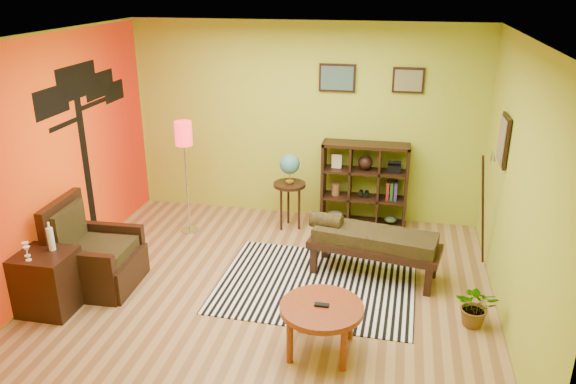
% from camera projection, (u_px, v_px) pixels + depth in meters
% --- Properties ---
extents(ground, '(5.00, 5.00, 0.00)m').
position_uv_depth(ground, '(270.00, 289.00, 6.43)').
color(ground, '#A77E4F').
rests_on(ground, ground).
extents(room_shell, '(5.04, 4.54, 2.82)m').
position_uv_depth(room_shell, '(259.00, 136.00, 5.81)').
color(room_shell, '#A8BC32').
rests_on(room_shell, ground).
extents(zebra_rug, '(2.30, 1.84, 0.01)m').
position_uv_depth(zebra_rug, '(316.00, 284.00, 6.50)').
color(zebra_rug, white).
rests_on(zebra_rug, ground).
extents(coffee_table, '(0.79, 0.79, 0.50)m').
position_uv_depth(coffee_table, '(322.00, 312.00, 5.24)').
color(coffee_table, maroon).
rests_on(coffee_table, ground).
extents(armchair, '(0.88, 0.89, 1.03)m').
position_uv_depth(armchair, '(93.00, 260.00, 6.41)').
color(armchair, black).
rests_on(armchair, ground).
extents(side_cabinet, '(0.57, 0.51, 0.98)m').
position_uv_depth(side_cabinet, '(48.00, 282.00, 5.91)').
color(side_cabinet, black).
rests_on(side_cabinet, ground).
extents(floor_lamp, '(0.24, 0.24, 1.58)m').
position_uv_depth(floor_lamp, '(184.00, 144.00, 7.41)').
color(floor_lamp, silver).
rests_on(floor_lamp, ground).
extents(globe_table, '(0.45, 0.45, 1.09)m').
position_uv_depth(globe_table, '(290.00, 173.00, 7.70)').
color(globe_table, black).
rests_on(globe_table, ground).
extents(cube_shelf, '(1.20, 0.35, 1.20)m').
position_uv_depth(cube_shelf, '(365.00, 185.00, 7.90)').
color(cube_shelf, black).
rests_on(cube_shelf, ground).
extents(bench, '(1.60, 0.81, 0.71)m').
position_uv_depth(bench, '(371.00, 240.00, 6.58)').
color(bench, black).
rests_on(bench, ground).
extents(potted_plant, '(0.47, 0.51, 0.36)m').
position_uv_depth(potted_plant, '(476.00, 310.00, 5.70)').
color(potted_plant, '#26661E').
rests_on(potted_plant, ground).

